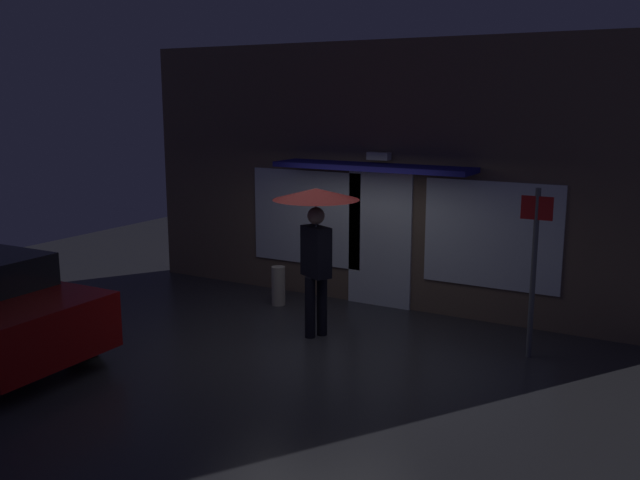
{
  "coord_description": "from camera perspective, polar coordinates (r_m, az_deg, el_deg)",
  "views": [
    {
      "loc": [
        4.69,
        -7.99,
        3.34
      ],
      "look_at": [
        -0.06,
        0.35,
        1.41
      ],
      "focal_mm": 39.64,
      "sensor_mm": 36.0,
      "label": 1
    }
  ],
  "objects": [
    {
      "name": "ground_plane",
      "position": [
        9.85,
        -0.69,
        -8.44
      ],
      "size": [
        18.0,
        18.0,
        0.0
      ],
      "primitive_type": "plane",
      "color": "#2D2D33"
    },
    {
      "name": "street_sign_post",
      "position": [
        9.45,
        16.89,
        -1.76
      ],
      "size": [
        0.4,
        0.07,
        2.23
      ],
      "color": "#595B60",
      "rests_on": "ground"
    },
    {
      "name": "building_facade",
      "position": [
        11.41,
        5.28,
        5.05
      ],
      "size": [
        9.02,
        1.0,
        4.23
      ],
      "color": "brown",
      "rests_on": "ground"
    },
    {
      "name": "person_with_umbrella",
      "position": [
        9.77,
        -0.32,
        1.62
      ],
      "size": [
        1.21,
        1.21,
        2.13
      ],
      "rotation": [
        0.0,
        0.0,
        2.66
      ],
      "color": "black",
      "rests_on": "ground"
    },
    {
      "name": "sidewalk_bollard",
      "position": [
        11.6,
        -3.38,
        -3.71
      ],
      "size": [
        0.22,
        0.22,
        0.64
      ],
      "primitive_type": "cylinder",
      "color": "#B2A899",
      "rests_on": "ground"
    }
  ]
}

